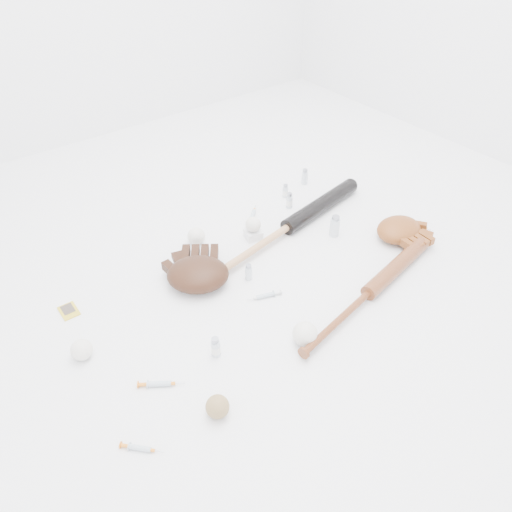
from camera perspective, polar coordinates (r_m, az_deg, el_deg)
bat_dark at (r=2.05m, az=3.69°, el=3.35°), size 0.94×0.22×0.07m
bat_wood at (r=1.79m, az=12.77°, el=-4.08°), size 0.79×0.19×0.06m
glove_dark at (r=1.81m, az=-6.66°, el=-2.04°), size 0.37×0.37×0.10m
glove_tan at (r=2.10m, az=16.01°, el=2.94°), size 0.24×0.24×0.08m
trading_card at (r=1.84m, az=-20.60°, el=-5.90°), size 0.06×0.08×0.00m
pedestal at (r=2.03m, az=-0.32°, el=2.51°), size 0.08×0.08×0.03m
baseball_on_pedestal at (r=2.01m, az=-0.33°, el=3.63°), size 0.06×0.06×0.06m
baseball_left at (r=1.66m, az=-19.31°, el=-10.08°), size 0.07×0.07×0.07m
baseball_upper at (r=2.01m, az=-6.85°, el=2.27°), size 0.07×0.07×0.07m
baseball_mid at (r=1.61m, az=5.61°, el=-8.84°), size 0.08×0.08×0.08m
baseball_aged at (r=1.45m, az=-4.43°, el=-16.79°), size 0.07×0.07×0.07m
syringe_0 at (r=1.54m, az=-10.97°, el=-14.15°), size 0.14×0.11×0.02m
syringe_1 at (r=1.77m, az=1.07°, el=-4.55°), size 0.14×0.07×0.02m
syringe_2 at (r=2.16m, az=-0.36°, el=4.72°), size 0.13×0.13×0.02m
syringe_3 at (r=2.21m, az=17.89°, el=3.49°), size 0.05×0.16×0.02m
syringe_4 at (r=2.29m, az=9.14°, el=6.39°), size 0.16×0.07×0.02m
syringe_5 at (r=1.44m, az=-13.10°, el=-20.61°), size 0.11×0.11×0.02m
vial_0 at (r=2.39m, az=5.59°, el=9.02°), size 0.03×0.03×0.08m
vial_1 at (r=2.29m, az=3.38°, el=7.46°), size 0.02×0.02×0.06m
vial_2 at (r=1.83m, az=-0.85°, el=-1.83°), size 0.03×0.03×0.07m
vial_3 at (r=2.06m, az=9.00°, el=3.43°), size 0.04×0.04×0.09m
vial_4 at (r=1.57m, az=-4.64°, el=-10.29°), size 0.03×0.03×0.07m
vial_5 at (r=2.22m, az=3.84°, el=6.36°), size 0.03×0.03×0.07m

